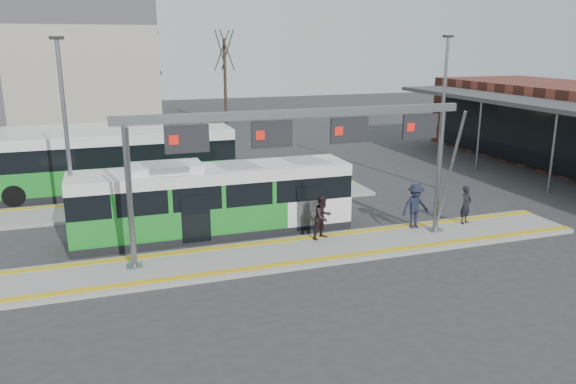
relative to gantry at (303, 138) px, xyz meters
name	(u,v)px	position (x,y,z in m)	size (l,w,h in m)	color
ground	(313,252)	(0.35, -0.25, -4.30)	(120.00, 120.00, 0.00)	#2D2D30
platform_main	(313,250)	(0.35, -0.25, -4.22)	(22.00, 3.00, 0.15)	gray
platform_second	(176,204)	(-3.65, 7.75, -4.22)	(20.00, 3.00, 0.15)	gray
tactile_main	(313,248)	(0.35, -0.25, -4.14)	(22.00, 2.65, 0.02)	gold
tactile_second	(173,196)	(-3.65, 8.90, -4.14)	(20.00, 0.35, 0.02)	gold
gantry	(303,138)	(0.00, 0.00, 0.00)	(13.00, 1.68, 5.20)	slate
apartment_block	(4,23)	(-13.65, 35.75, 4.91)	(24.50, 12.50, 18.40)	#ABA28E
hero_bus	(213,201)	(-2.77, 3.01, -2.89)	(11.20, 2.48, 3.07)	black
bg_bus_green	(109,163)	(-6.54, 11.27, -2.72)	(12.83, 2.78, 3.21)	black
passenger_a	(466,205)	(7.60, 0.48, -3.33)	(0.60, 0.39, 1.63)	black
passenger_b	(323,217)	(1.10, 0.64, -3.27)	(0.86, 0.67, 1.76)	black
passenger_c	(415,206)	(5.23, 0.64, -3.21)	(1.21, 0.70, 1.87)	black
tree_left	(150,54)	(-2.31, 30.74, 2.36)	(1.40, 1.40, 8.79)	#382B21
tree_mid	(224,51)	(4.65, 33.36, 2.59)	(1.40, 1.40, 9.08)	#382B21
lamp_west	(67,139)	(-8.08, 3.35, -0.13)	(0.50, 0.25, 7.86)	slate
lamp_east	(443,110)	(10.17, 6.40, -0.06)	(0.50, 0.25, 8.00)	slate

